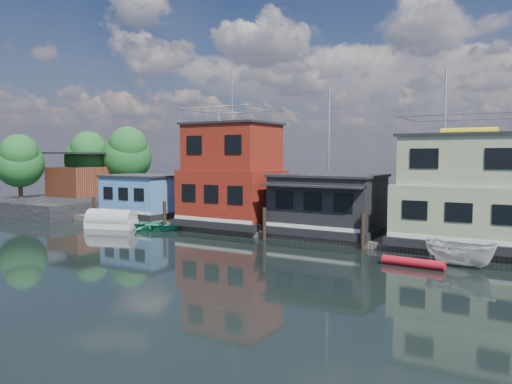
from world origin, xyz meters
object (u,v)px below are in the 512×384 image
Objects in this scene: houseboat_blue at (143,196)px; red_kayak at (413,262)px; tarp_runabout at (111,221)px; houseboat_red at (232,177)px; dinghy_teal at (158,225)px; motorboat at (460,253)px; houseboat_dark at (328,204)px; houseboat_green at (467,192)px.

houseboat_blue is 1.99× the size of red_kayak.
houseboat_red is at bearing 11.88° from tarp_runabout.
houseboat_blue is 25.69m from red_kayak.
tarp_runabout is (-3.94, -1.13, 0.22)m from dinghy_teal.
motorboat is 25.96m from tarp_runabout.
tarp_runabout is at bearing -77.82° from houseboat_blue.
houseboat_red is 1.60× the size of houseboat_dark.
motorboat is at bearing -27.29° from houseboat_dark.
tarp_runabout reaches higher than motorboat.
red_kayak is at bearing -112.98° from dinghy_teal.
tarp_runabout reaches higher than red_kayak.
dinghy_teal is at bearing -143.16° from houseboat_red.
houseboat_red reaches higher than tarp_runabout.
dinghy_teal is 4.10m from tarp_runabout.
houseboat_green is (26.50, 0.00, 1.34)m from houseboat_blue.
dinghy_teal reaches higher than red_kayak.
red_kayak is (19.94, -2.72, -0.15)m from dinghy_teal.
houseboat_red reaches higher than houseboat_green.
dinghy_teal is (-22.01, 1.46, -0.35)m from motorboat.
motorboat is 2.48m from red_kayak.
houseboat_green reaches higher than houseboat_blue.
red_kayak is (-2.07, -1.26, -0.50)m from motorboat.
houseboat_blue is at bearing 85.92° from tarp_runabout.
houseboat_dark is at bearing -0.14° from houseboat_red.
houseboat_blue reaches higher than dinghy_teal.
houseboat_green reaches higher than motorboat.
dinghy_teal is (-4.58, -3.43, -3.72)m from houseboat_red.
houseboat_blue is 1.51× the size of tarp_runabout.
houseboat_blue is 4.93m from tarp_runabout.
motorboat is at bearing -84.90° from houseboat_green.
houseboat_dark is 2.30× the size of red_kayak.
houseboat_dark is 9.07m from houseboat_green.
houseboat_red is at bearing -180.00° from houseboat_green.
houseboat_blue reaches higher than motorboat.
red_kayak is (15.36, -6.15, -3.87)m from houseboat_red.
houseboat_dark is 13.19m from dinghy_teal.
tarp_runabout is at bearing -151.86° from houseboat_red.
red_kayak is (24.86, -6.15, -1.97)m from houseboat_blue.
houseboat_red is at bearing 90.71° from motorboat.
houseboat_blue is 0.86× the size of houseboat_dark.
houseboat_blue is 17.50m from houseboat_dark.
houseboat_green is 2.20× the size of motorboat.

